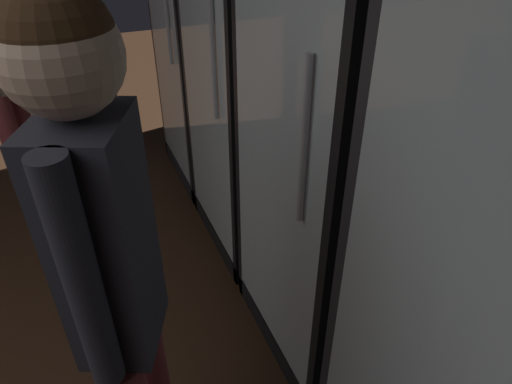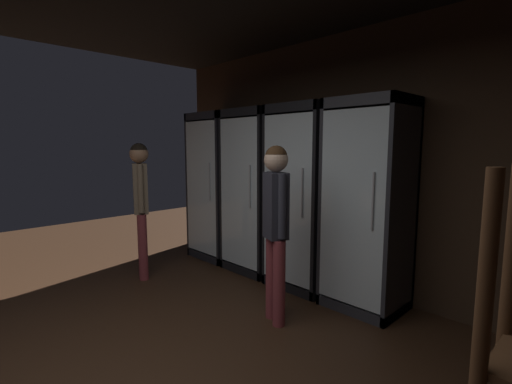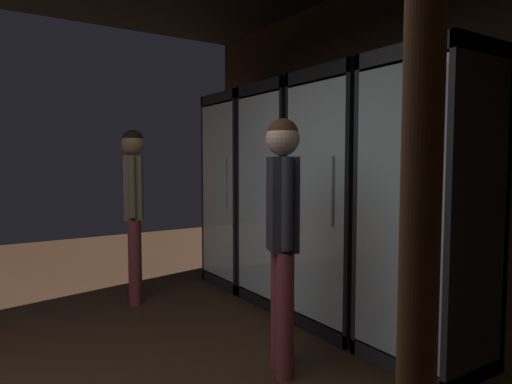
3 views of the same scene
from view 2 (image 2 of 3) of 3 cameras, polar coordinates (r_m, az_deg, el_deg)
wall_back at (r=4.04m, az=16.68°, el=4.28°), size 6.00×0.06×2.80m
cooler_far_left at (r=5.20m, az=-5.61°, el=0.76°), size 0.73×0.63×2.04m
cooler_left at (r=4.62m, az=0.38°, el=-0.06°), size 0.73×0.63×2.04m
cooler_center at (r=4.12m, az=7.96°, el=-1.15°), size 0.73×0.63×2.04m
cooler_right at (r=3.70m, az=17.44°, el=-2.32°), size 0.73×0.63×2.04m
shopper_near at (r=3.20m, az=3.13°, el=-3.93°), size 0.31×0.24×1.59m
shopper_far at (r=4.50m, az=-17.70°, el=-0.55°), size 0.29×0.23×1.62m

